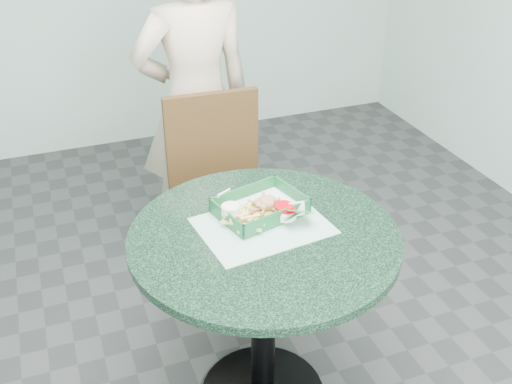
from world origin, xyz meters
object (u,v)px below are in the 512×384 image
object	(u,v)px
diner_person	(195,92)
cafe_table	(264,279)
crab_sandwich	(263,210)
sauce_ramekin	(228,210)
food_basket	(260,214)
dining_chair	(220,183)

from	to	relation	value
diner_person	cafe_table	bearing A→B (deg)	81.71
crab_sandwich	sauce_ramekin	world-z (taller)	crab_sandwich
food_basket	sauce_ramekin	world-z (taller)	sauce_ramekin
dining_chair	sauce_ramekin	xyz separation A→B (m)	(-0.17, -0.64, 0.27)
sauce_ramekin	dining_chair	bearing A→B (deg)	75.13
cafe_table	diner_person	world-z (taller)	diner_person
sauce_ramekin	diner_person	bearing A→B (deg)	80.87
food_basket	sauce_ramekin	xyz separation A→B (m)	(-0.11, 0.01, 0.03)
cafe_table	crab_sandwich	size ratio (longest dim) A/B	8.10
cafe_table	crab_sandwich	world-z (taller)	crab_sandwich
cafe_table	dining_chair	distance (m)	0.77
dining_chair	crab_sandwich	world-z (taller)	dining_chair
dining_chair	cafe_table	bearing A→B (deg)	-93.73
cafe_table	dining_chair	xyz separation A→B (m)	(0.09, 0.77, -0.05)
cafe_table	food_basket	world-z (taller)	food_basket
dining_chair	food_basket	distance (m)	0.69
dining_chair	diner_person	bearing A→B (deg)	96.20
diner_person	crab_sandwich	size ratio (longest dim) A/B	15.56
cafe_table	crab_sandwich	distance (m)	0.24
diner_person	dining_chair	bearing A→B (deg)	88.83
diner_person	sauce_ramekin	bearing A→B (deg)	76.29
diner_person	crab_sandwich	distance (m)	0.98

